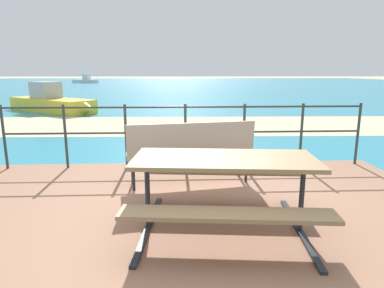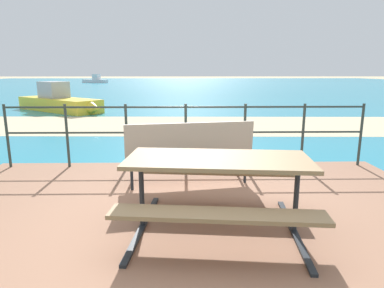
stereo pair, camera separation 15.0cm
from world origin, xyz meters
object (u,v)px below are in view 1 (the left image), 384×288
at_px(boat_near, 52,102).
at_px(park_bench, 191,148).
at_px(picnic_table, 224,175).
at_px(boat_mid, 85,80).

bearing_deg(boat_near, park_bench, -22.78).
height_order(picnic_table, park_bench, park_bench).
distance_m(picnic_table, park_bench, 1.42).
distance_m(boat_near, boat_mid, 37.75).
bearing_deg(picnic_table, park_bench, 106.30).
relative_size(picnic_table, boat_near, 0.44).
distance_m(park_bench, boat_mid, 48.47).
bearing_deg(boat_mid, boat_near, 130.17).
xyz_separation_m(picnic_table, boat_mid, (-13.95, 47.89, -0.24)).
height_order(park_bench, boat_near, boat_near).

